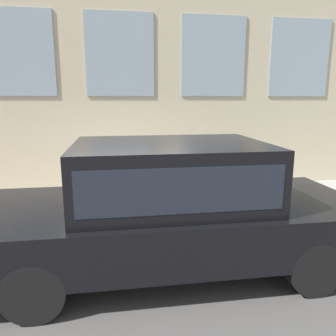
{
  "coord_description": "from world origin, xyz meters",
  "views": [
    {
      "loc": [
        -5.57,
        0.12,
        2.4
      ],
      "look_at": [
        0.58,
        -0.84,
        1.07
      ],
      "focal_mm": 35.0,
      "sensor_mm": 36.0,
      "label": 1
    }
  ],
  "objects": [
    {
      "name": "parked_car_black_near",
      "position": [
        -1.26,
        -0.58,
        0.99
      ],
      "size": [
        2.09,
        5.33,
        1.82
      ],
      "color": "black",
      "rests_on": "ground_plane"
    },
    {
      "name": "ground_plane",
      "position": [
        0.0,
        0.0,
        0.0
      ],
      "size": [
        80.0,
        80.0,
        0.0
      ],
      "primitive_type": "plane",
      "color": "#514F4C"
    },
    {
      "name": "person",
      "position": [
        0.77,
        -1.19,
        1.06
      ],
      "size": [
        0.36,
        0.24,
        1.49
      ],
      "rotation": [
        0.0,
        0.0,
        1.56
      ],
      "color": "#232328",
      "rests_on": "sidewalk"
    },
    {
      "name": "sidewalk",
      "position": [
        1.26,
        0.0,
        0.08
      ],
      "size": [
        2.52,
        60.0,
        0.17
      ],
      "color": "#9E9B93",
      "rests_on": "ground_plane"
    },
    {
      "name": "building_facade",
      "position": [
        2.66,
        0.0,
        4.4
      ],
      "size": [
        0.33,
        40.0,
        8.8
      ],
      "color": "#C6B793",
      "rests_on": "ground_plane"
    },
    {
      "name": "fire_hydrant",
      "position": [
        0.39,
        -0.49,
        0.55
      ],
      "size": [
        0.28,
        0.41,
        0.76
      ],
      "color": "gray",
      "rests_on": "sidewalk"
    }
  ]
}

